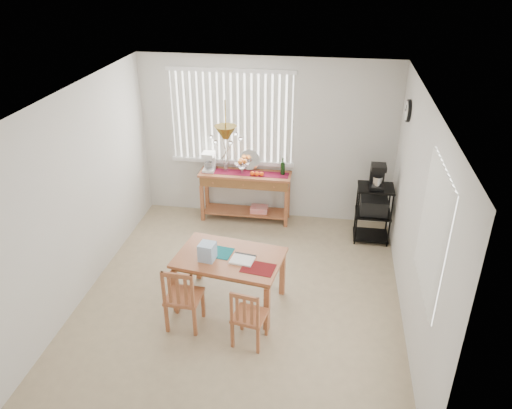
% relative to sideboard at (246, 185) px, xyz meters
% --- Properties ---
extents(ground, '(4.00, 4.50, 0.01)m').
position_rel_sideboard_xyz_m(ground, '(0.30, -2.03, -0.62)').
color(ground, tan).
extents(room_shell, '(4.20, 4.70, 2.70)m').
position_rel_sideboard_xyz_m(room_shell, '(0.30, -2.01, 1.08)').
color(room_shell, silver).
rests_on(room_shell, ground).
extents(sideboard, '(1.45, 0.41, 0.82)m').
position_rel_sideboard_xyz_m(sideboard, '(0.00, 0.00, 0.00)').
color(sideboard, '#AB603A').
rests_on(sideboard, ground).
extents(sideboard_items, '(1.38, 0.34, 0.63)m').
position_rel_sideboard_xyz_m(sideboard_items, '(-0.25, 0.01, 0.33)').
color(sideboard_items, maroon).
rests_on(sideboard_items, sideboard).
extents(wire_cart, '(0.52, 0.42, 0.89)m').
position_rel_sideboard_xyz_m(wire_cart, '(2.00, -0.34, -0.08)').
color(wire_cart, black).
rests_on(wire_cart, ground).
extents(cart_items, '(0.21, 0.25, 0.36)m').
position_rel_sideboard_xyz_m(cart_items, '(2.00, -0.33, 0.44)').
color(cart_items, black).
rests_on(cart_items, wire_cart).
extents(dining_table, '(1.37, 0.99, 0.68)m').
position_rel_sideboard_xyz_m(dining_table, '(0.18, -2.16, -0.01)').
color(dining_table, '#AB603A').
rests_on(dining_table, ground).
extents(table_items, '(0.97, 0.59, 0.22)m').
position_rel_sideboard_xyz_m(table_items, '(0.04, -2.25, 0.15)').
color(table_items, '#146871').
rests_on(table_items, dining_table).
extents(chair_left, '(0.41, 0.41, 0.85)m').
position_rel_sideboard_xyz_m(chair_left, '(-0.26, -2.70, -0.20)').
color(chair_left, '#AB603A').
rests_on(chair_left, ground).
extents(chair_right, '(0.41, 0.41, 0.76)m').
position_rel_sideboard_xyz_m(chair_right, '(0.53, -2.86, -0.24)').
color(chair_right, '#AB603A').
rests_on(chair_right, ground).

